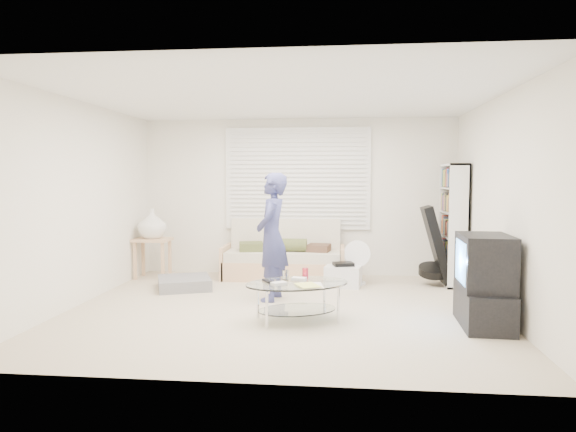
# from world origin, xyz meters

# --- Properties ---
(ground) EXTENTS (5.00, 5.00, 0.00)m
(ground) POSITION_xyz_m (0.00, 0.00, 0.00)
(ground) COLOR #C3B398
(ground) RESTS_ON ground
(room_shell) EXTENTS (5.02, 4.52, 2.51)m
(room_shell) POSITION_xyz_m (0.00, 0.48, 1.63)
(room_shell) COLOR white
(room_shell) RESTS_ON ground
(window_blinds) EXTENTS (2.32, 0.08, 1.62)m
(window_blinds) POSITION_xyz_m (0.00, 2.20, 1.55)
(window_blinds) COLOR silver
(window_blinds) RESTS_ON ground
(futon_sofa) EXTENTS (1.87, 0.75, 0.91)m
(futon_sofa) POSITION_xyz_m (-0.18, 1.87, 0.30)
(futon_sofa) COLOR tan
(futon_sofa) RESTS_ON ground
(grey_floor_pillow) EXTENTS (0.92, 0.92, 0.16)m
(grey_floor_pillow) POSITION_xyz_m (-1.50, 0.97, 0.08)
(grey_floor_pillow) COLOR slate
(grey_floor_pillow) RESTS_ON ground
(side_table) EXTENTS (0.55, 0.44, 1.08)m
(side_table) POSITION_xyz_m (-2.22, 1.67, 0.80)
(side_table) COLOR tan
(side_table) RESTS_ON ground
(bookshelf) EXTENTS (0.28, 0.74, 1.76)m
(bookshelf) POSITION_xyz_m (2.32, 1.65, 0.88)
(bookshelf) COLOR white
(bookshelf) RESTS_ON ground
(guitar_case) EXTENTS (0.47, 0.43, 1.13)m
(guitar_case) POSITION_xyz_m (2.07, 1.54, 0.51)
(guitar_case) COLOR black
(guitar_case) RESTS_ON ground
(floor_fan) EXTENTS (0.40, 0.26, 0.65)m
(floor_fan) POSITION_xyz_m (0.94, 1.53, 0.38)
(floor_fan) COLOR white
(floor_fan) RESTS_ON ground
(storage_bin) EXTENTS (0.56, 0.43, 0.35)m
(storage_bin) POSITION_xyz_m (0.74, 1.33, 0.16)
(storage_bin) COLOR white
(storage_bin) RESTS_ON ground
(tv_unit) EXTENTS (0.53, 0.91, 0.97)m
(tv_unit) POSITION_xyz_m (2.20, -0.50, 0.47)
(tv_unit) COLOR black
(tv_unit) RESTS_ON ground
(coffee_table) EXTENTS (1.32, 1.08, 0.54)m
(coffee_table) POSITION_xyz_m (0.23, -0.50, 0.34)
(coffee_table) COLOR silver
(coffee_table) RESTS_ON ground
(standing_person) EXTENTS (0.46, 0.64, 1.63)m
(standing_person) POSITION_xyz_m (-0.17, 0.43, 0.81)
(standing_person) COLOR navy
(standing_person) RESTS_ON ground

